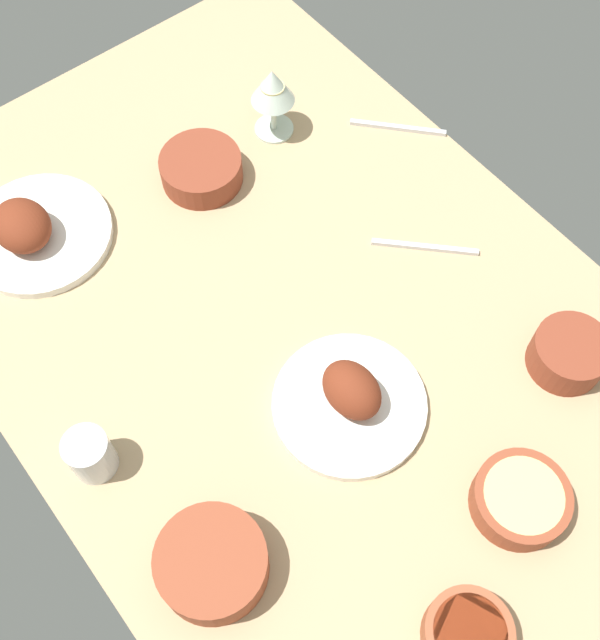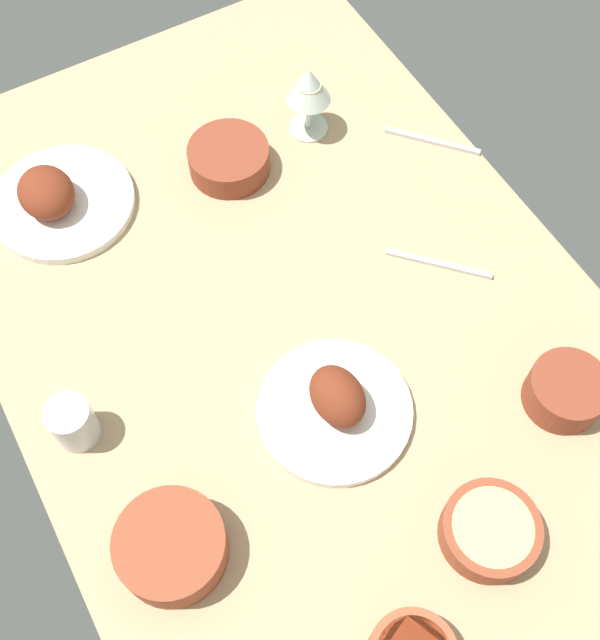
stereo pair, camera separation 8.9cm
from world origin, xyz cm
name	(u,v)px [view 1 (the left image)]	position (x,y,z in cm)	size (l,w,h in cm)	color
dining_table	(300,332)	(0.00, 0.00, 2.00)	(140.00, 90.00, 4.00)	tan
plate_center_main	(32,231)	(-40.11, -23.97, 6.43)	(24.08, 24.08, 8.13)	white
plate_near_viewer	(350,399)	(14.97, -2.60, 6.38)	(22.85, 22.85, 8.48)	white
bowl_pasta	(569,353)	(29.93, 27.35, 7.28)	(11.47, 11.47, 6.05)	brown
bowl_sauce	(467,634)	(48.61, -11.78, 6.54)	(11.32, 11.32, 4.62)	#A35133
bowl_onions	(212,563)	(21.64, -31.98, 7.43)	(14.85, 14.85, 6.35)	brown
bowl_cream	(201,168)	(-33.24, 4.96, 6.73)	(14.03, 14.03, 4.99)	brown
bowl_potatoes	(520,499)	(40.77, 5.91, 6.65)	(13.28, 13.28, 4.83)	brown
wine_glass	(273,89)	(-34.29, 21.44, 13.93)	(7.60, 7.60, 14.00)	silver
water_tumbler	(90,454)	(-0.76, -36.58, 7.95)	(6.44, 6.44, 7.90)	silver
fork_loose	(425,247)	(1.46, 25.14, 4.40)	(17.59, 0.90, 0.80)	silver
spoon_loose	(398,128)	(-20.49, 38.91, 4.40)	(17.31, 0.90, 0.80)	silver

